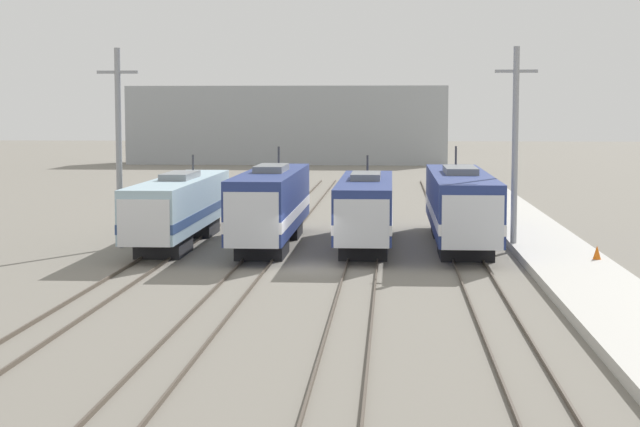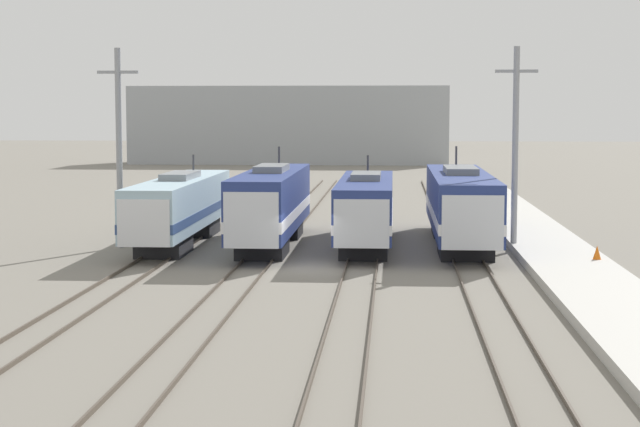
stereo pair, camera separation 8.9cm
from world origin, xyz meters
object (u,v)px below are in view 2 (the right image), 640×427
Objects in this scene: locomotive_center_left at (271,205)px; catenary_tower_right at (515,146)px; locomotive_far_right at (461,206)px; catenary_tower_left at (119,145)px; locomotive_center_right at (366,209)px; locomotive_far_left at (179,208)px; traffic_cone at (597,252)px.

catenary_tower_right is at bearing -3.75° from locomotive_center_left.
catenary_tower_left reaches higher than locomotive_far_right.
locomotive_center_left is 5.06m from locomotive_center_right.
catenary_tower_left and catenary_tower_right have the same top height.
locomotive_far_right is (10.12, 0.96, -0.06)m from locomotive_center_left.
locomotive_center_right is at bearing 173.34° from catenary_tower_right.
locomotive_center_left is at bearing -174.59° from locomotive_far_right.
locomotive_far_left is 10.12m from locomotive_center_right.
locomotive_center_right is 25.13× the size of traffic_cone.
locomotive_far_left is 5.08m from locomotive_center_left.
traffic_cone is (3.17, -5.83, -4.73)m from catenary_tower_right.
catenary_tower_right is (12.76, -0.84, 3.22)m from locomotive_center_left.
locomotive_center_left is 1.60× the size of catenary_tower_left.
locomotive_center_left is 0.90× the size of locomotive_far_right.
catenary_tower_right is at bearing 118.56° from traffic_cone.
locomotive_far_left is 22.20m from traffic_cone.
locomotive_center_right is 12.85m from traffic_cone.
catenary_tower_left is (-18.06, -1.79, 3.28)m from locomotive_far_right.
locomotive_center_right reaches higher than traffic_cone.
locomotive_center_left is at bearing -179.28° from locomotive_center_right.
locomotive_center_left reaches higher than traffic_cone.
locomotive_center_left reaches higher than locomotive_far_right.
catenary_tower_left is 1.00× the size of catenary_tower_right.
traffic_cone is at bearing -18.71° from locomotive_far_left.
traffic_cone is at bearing -22.71° from locomotive_center_left.
locomotive_far_right is at bearing 10.03° from locomotive_center_right.
locomotive_far_left is at bearing -178.05° from locomotive_far_right.
traffic_cone is at bearing -31.76° from locomotive_center_right.
locomotive_far_left reaches higher than traffic_cone.
locomotive_center_right is 0.86× the size of locomotive_far_right.
catenary_tower_left is at bearing -174.00° from locomotive_center_left.
catenary_tower_left is (-2.89, -1.28, 3.44)m from locomotive_far_left.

